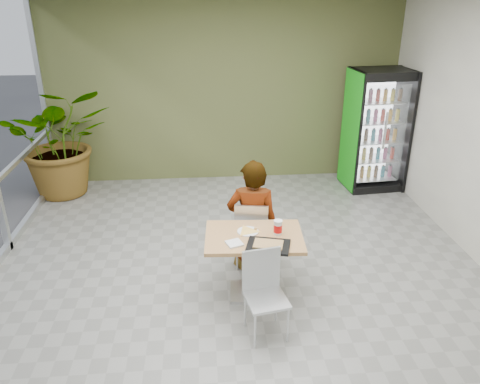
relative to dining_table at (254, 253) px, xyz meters
name	(u,v)px	position (x,y,z in m)	size (l,w,h in m)	color
ground	(242,289)	(-0.12, 0.09, -0.54)	(7.00, 7.00, 0.00)	gray
room_envelope	(242,158)	(-0.12, 0.09, 1.06)	(6.00, 7.00, 3.20)	#B9B3A7
dining_table	(254,253)	(0.00, 0.00, 0.00)	(1.08, 0.79, 0.75)	tan
chair_far	(251,230)	(0.03, 0.55, -0.02)	(0.45, 0.45, 0.88)	silver
chair_near	(264,286)	(0.03, -0.59, -0.03)	(0.45, 0.46, 0.87)	silver
seated_woman	(252,226)	(0.05, 0.59, 0.01)	(0.62, 0.40, 1.69)	black
pizza_plate	(248,231)	(-0.06, 0.08, 0.23)	(0.32, 0.25, 0.03)	silver
soda_cup	(278,228)	(0.26, 0.00, 0.29)	(0.09, 0.09, 0.17)	silver
napkin_stack	(234,243)	(-0.22, -0.17, 0.22)	(0.16, 0.16, 0.02)	silver
cafeteria_tray	(268,246)	(0.12, -0.25, 0.23)	(0.43, 0.32, 0.02)	black
beverage_fridge	(376,130)	(2.38, 2.95, 0.46)	(0.97, 0.78, 2.00)	black
potted_plant	(61,141)	(-2.80, 3.11, 0.36)	(1.62, 1.40, 1.80)	#255E29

